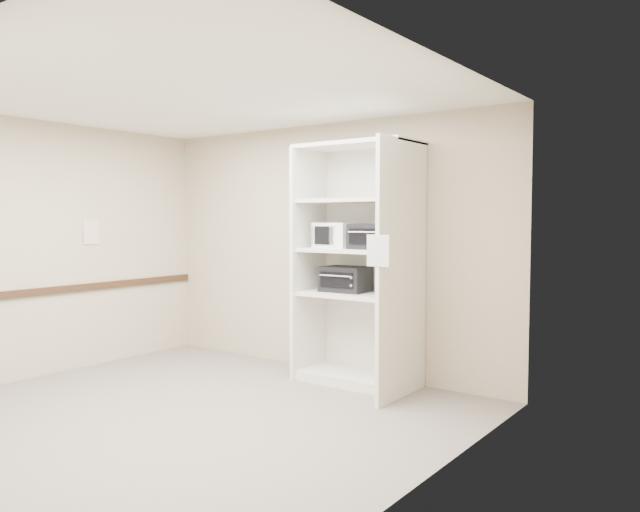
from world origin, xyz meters
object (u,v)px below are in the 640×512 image
Objects in this scene: microwave at (337,235)px; toaster_oven_lower at (346,279)px; toaster_oven_upper at (374,237)px; shelving_unit at (362,272)px.

toaster_oven_lower is (0.09, 0.03, -0.45)m from microwave.
microwave is 0.46m from toaster_oven_lower.
toaster_oven_upper is at bearing -15.78° from toaster_oven_lower.
toaster_oven_lower is (-0.39, 0.09, -0.44)m from toaster_oven_upper.
toaster_oven_lower is at bearing 171.81° from shelving_unit.
microwave is (-0.30, 0.00, 0.37)m from shelving_unit.
shelving_unit reaches higher than toaster_oven_lower.
toaster_oven_lower is (-0.21, 0.03, -0.08)m from shelving_unit.
microwave reaches higher than toaster_oven_upper.
microwave is at bearing 174.42° from toaster_oven_upper.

